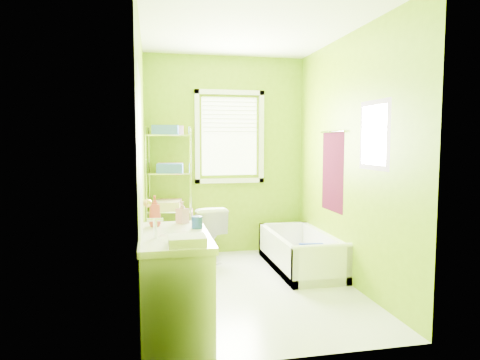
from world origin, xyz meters
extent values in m
plane|color=silver|center=(0.00, 0.00, 0.00)|extent=(2.90, 2.90, 0.00)
cube|color=#6B9307|center=(0.00, 1.45, 1.30)|extent=(2.10, 0.04, 2.60)
cube|color=#6B9307|center=(0.00, -1.45, 1.30)|extent=(2.10, 0.04, 2.60)
cube|color=#6B9307|center=(-1.05, 0.00, 1.30)|extent=(0.04, 2.90, 2.60)
cube|color=#6B9307|center=(1.05, 0.00, 1.30)|extent=(0.04, 2.90, 2.60)
cube|color=white|center=(0.00, 0.00, 2.60)|extent=(2.10, 2.90, 0.04)
cube|color=white|center=(0.05, 1.44, 1.55)|extent=(0.74, 0.01, 1.01)
cube|color=white|center=(0.05, 1.42, 0.97)|extent=(0.92, 0.05, 0.06)
cube|color=white|center=(0.05, 1.42, 2.13)|extent=(0.92, 0.05, 0.06)
cube|color=white|center=(-0.38, 1.42, 1.55)|extent=(0.06, 0.05, 1.22)
cube|color=white|center=(0.48, 1.42, 1.55)|extent=(0.06, 0.05, 1.22)
cube|color=white|center=(0.05, 1.42, 1.84)|extent=(0.72, 0.02, 0.50)
cube|color=white|center=(-1.04, -1.00, 1.00)|extent=(0.02, 0.80, 2.00)
sphere|color=gold|center=(-1.00, -0.67, 1.00)|extent=(0.07, 0.07, 0.07)
cube|color=#3A0617|center=(1.04, 0.35, 1.15)|extent=(0.02, 0.58, 0.90)
cylinder|color=silver|center=(1.02, 0.35, 1.60)|extent=(0.02, 0.62, 0.02)
cube|color=#CC5972|center=(1.04, -0.55, 1.55)|extent=(0.02, 0.54, 0.64)
cube|color=white|center=(1.03, -0.55, 1.55)|extent=(0.01, 0.44, 0.54)
cube|color=white|center=(0.73, 0.53, 0.05)|extent=(0.65, 1.39, 0.09)
cube|color=white|center=(0.44, 0.53, 0.21)|extent=(0.06, 1.39, 0.42)
cube|color=white|center=(1.02, 0.53, 0.21)|extent=(0.06, 1.39, 0.42)
cube|color=white|center=(0.73, -0.13, 0.21)|extent=(0.65, 0.06, 0.42)
cube|color=white|center=(0.73, 1.19, 0.21)|extent=(0.65, 0.06, 0.42)
cylinder|color=white|center=(0.73, -0.13, 0.42)|extent=(0.65, 0.06, 0.06)
cylinder|color=#142DBC|center=(0.73, 0.09, 0.13)|extent=(0.38, 0.38, 0.07)
cylinder|color=yellow|center=(0.73, 0.09, 0.19)|extent=(0.35, 0.35, 0.06)
cube|color=#142DBC|center=(0.75, 0.23, 0.25)|extent=(0.27, 0.08, 0.24)
imported|color=white|center=(-0.31, 1.14, 0.35)|extent=(0.48, 0.73, 0.69)
cube|color=white|center=(-0.80, -0.85, 0.37)|extent=(0.50, 1.01, 0.73)
cube|color=silver|center=(-0.80, -0.85, 0.76)|extent=(0.53, 1.04, 0.05)
ellipsoid|color=white|center=(-0.78, -0.99, 0.75)|extent=(0.35, 0.45, 0.12)
cylinder|color=silver|center=(-0.94, -0.99, 0.85)|extent=(0.03, 0.03, 0.16)
cylinder|color=silver|center=(-0.94, -0.99, 0.92)|extent=(0.12, 0.02, 0.02)
imported|color=#C13E38|center=(-0.94, -0.53, 0.91)|extent=(0.11, 0.11, 0.26)
imported|color=#C882A0|center=(-0.71, -0.43, 0.88)|extent=(0.12, 0.12, 0.19)
cylinder|color=#163994|center=(-0.61, -0.68, 0.83)|extent=(0.09, 0.09, 0.10)
cube|color=silver|center=(-0.73, -1.24, 0.81)|extent=(0.26, 0.20, 0.06)
cylinder|color=silver|center=(-1.04, 1.13, 0.83)|extent=(0.02, 0.02, 1.67)
cylinder|color=silver|center=(-1.00, 1.45, 0.83)|extent=(0.02, 0.02, 1.67)
cylinder|color=silver|center=(-0.51, 1.07, 0.83)|extent=(0.02, 0.02, 1.67)
cylinder|color=silver|center=(-0.47, 1.39, 0.83)|extent=(0.02, 0.02, 1.67)
cube|color=silver|center=(-0.75, 1.26, 0.16)|extent=(0.59, 0.41, 0.02)
cube|color=silver|center=(-0.75, 1.26, 0.63)|extent=(0.59, 0.41, 0.02)
cube|color=silver|center=(-0.75, 1.26, 1.10)|extent=(0.59, 0.41, 0.02)
cube|color=silver|center=(-0.75, 1.26, 1.56)|extent=(0.59, 0.41, 0.02)
cube|color=#315AB1|center=(-0.79, 1.16, 1.63)|extent=(0.33, 0.24, 0.11)
cube|color=pink|center=(-0.71, 1.38, 1.63)|extent=(0.33, 0.24, 0.11)
cube|color=#315AB1|center=(-0.75, 1.15, 1.16)|extent=(0.33, 0.24, 0.11)
cube|color=pink|center=(-0.73, 1.38, 1.16)|extent=(0.33, 0.24, 0.11)
cube|color=#D9C185|center=(-0.79, 1.18, 0.69)|extent=(0.33, 0.24, 0.11)
cube|color=pink|center=(-0.75, 1.39, 0.69)|extent=(0.33, 0.24, 0.11)
cube|color=pink|center=(-0.48, 1.23, 0.37)|extent=(0.06, 0.29, 0.52)
camera|label=1|loc=(-0.96, -4.15, 1.50)|focal=32.00mm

